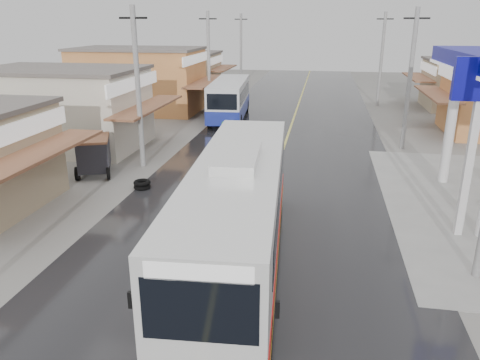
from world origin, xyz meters
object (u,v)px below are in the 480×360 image
at_px(cyclist, 225,146).
at_px(tricycle_near, 94,153).
at_px(second_bus, 229,99).
at_px(tyre_stack, 142,185).
at_px(coach_bus, 238,214).

bearing_deg(cyclist, tricycle_near, -139.84).
height_order(second_bus, tyre_stack, second_bus).
relative_size(second_bus, cyclist, 4.20).
relative_size(cyclist, tyre_stack, 2.79).
xyz_separation_m(tricycle_near, tyre_stack, (3.08, -1.59, -0.88)).
xyz_separation_m(coach_bus, cyclist, (-2.86, 11.74, -1.08)).
bearing_deg(tyre_stack, cyclist, 63.53).
distance_m(second_bus, tyre_stack, 16.26).
bearing_deg(second_bus, tyre_stack, -97.67).
bearing_deg(second_bus, coach_bus, -82.74).
bearing_deg(tyre_stack, coach_bus, -48.25).
bearing_deg(tyre_stack, second_bus, 86.99).
bearing_deg(tricycle_near, second_bus, 52.32).
bearing_deg(tyre_stack, tricycle_near, 152.66).
xyz_separation_m(second_bus, cyclist, (1.88, -10.70, -0.88)).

